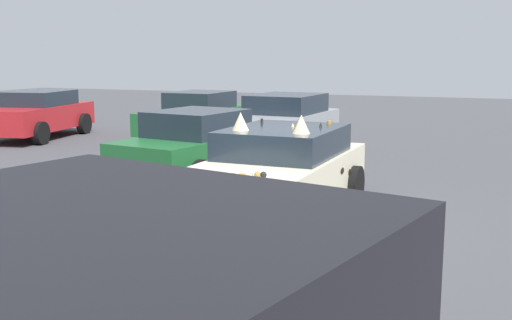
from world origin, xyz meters
The scene contains 6 objects.
ground_plane centered at (0.00, 0.00, 0.00)m, with size 60.00×60.00×0.00m, color #47474C.
art_car_decorated centered at (0.08, 0.00, 0.71)m, with size 4.48×2.13×1.65m.
parked_sedan_far_left centered at (7.89, 5.34, 0.71)m, with size 4.47×2.06×1.41m.
parked_sedan_behind_right centered at (2.61, 2.58, 0.69)m, with size 4.33×2.44×1.39m.
parked_sedan_far_right centered at (6.27, 9.98, 0.74)m, with size 4.36×2.52×1.43m.
parked_sedan_near_right centered at (6.63, 2.19, 0.75)m, with size 4.51×2.27×1.47m.
Camera 1 is at (-8.88, -3.23, 2.52)m, focal length 43.80 mm.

